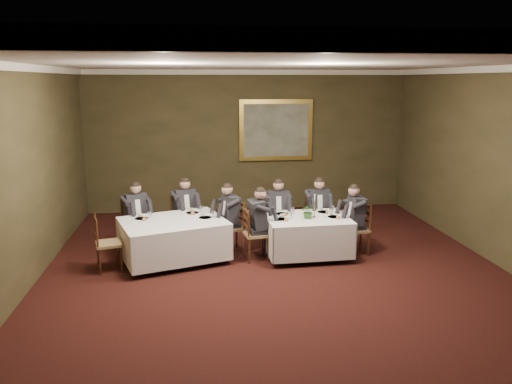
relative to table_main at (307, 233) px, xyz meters
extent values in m
plane|color=black|center=(-0.71, -1.30, -0.45)|extent=(10.00, 10.00, 0.00)
cube|color=silver|center=(-0.71, -1.30, 3.05)|extent=(8.00, 10.00, 0.10)
cube|color=#322F19|center=(-0.71, 3.70, 1.30)|extent=(8.00, 0.10, 3.50)
cube|color=#322F19|center=(-0.71, -6.30, 1.30)|extent=(8.00, 0.10, 3.50)
cube|color=#322F19|center=(-4.71, -1.30, 1.30)|extent=(0.10, 10.00, 3.50)
cube|color=white|center=(-0.71, 3.65, 2.99)|extent=(8.00, 0.10, 0.12)
cube|color=white|center=(-0.71, -6.25, 2.99)|extent=(8.00, 0.10, 0.12)
cube|color=white|center=(-4.66, -1.30, 2.99)|extent=(0.10, 10.00, 0.12)
cube|color=black|center=(0.00, 0.00, 0.28)|extent=(1.50, 1.14, 0.04)
cube|color=white|center=(0.00, 0.00, 0.31)|extent=(1.56, 1.21, 0.02)
cube|color=white|center=(0.00, 0.00, -0.02)|extent=(1.58, 1.23, 0.65)
cube|color=black|center=(-2.47, 0.09, 0.28)|extent=(2.06, 1.78, 0.04)
cube|color=white|center=(-2.47, 0.09, 0.31)|extent=(2.14, 1.85, 0.02)
cube|color=white|center=(-2.47, 0.09, -0.02)|extent=(2.16, 1.88, 0.65)
cube|color=olive|center=(-0.44, 0.77, 0.04)|extent=(0.45, 0.43, 0.05)
cube|color=black|center=(-0.44, 0.96, 0.28)|extent=(0.38, 0.04, 0.54)
cube|color=black|center=(-0.44, 0.77, 0.41)|extent=(0.43, 0.32, 0.55)
sphere|color=tan|center=(-0.44, 0.77, 0.79)|extent=(0.22, 0.22, 0.21)
cube|color=olive|center=(0.39, 0.79, 0.04)|extent=(0.48, 0.46, 0.05)
cube|color=black|center=(0.37, 0.98, 0.28)|extent=(0.38, 0.06, 0.54)
cube|color=black|center=(0.39, 0.79, 0.41)|extent=(0.45, 0.35, 0.55)
sphere|color=tan|center=(0.39, 0.79, 0.79)|extent=(0.23, 0.23, 0.21)
cube|color=olive|center=(-0.96, -0.03, 0.04)|extent=(0.48, 0.49, 0.05)
cube|color=black|center=(-1.15, -0.06, 0.28)|extent=(0.08, 0.38, 0.54)
cube|color=black|center=(-0.96, -0.03, 0.41)|extent=(0.37, 0.46, 0.55)
sphere|color=tan|center=(-0.96, -0.03, 0.79)|extent=(0.24, 0.24, 0.21)
cube|color=olive|center=(0.96, 0.03, 0.04)|extent=(0.45, 0.47, 0.05)
cube|color=black|center=(1.15, 0.04, 0.28)|extent=(0.05, 0.38, 0.54)
cube|color=black|center=(0.96, 0.03, 0.41)|extent=(0.34, 0.44, 0.55)
sphere|color=tan|center=(0.96, 0.03, 0.79)|extent=(0.22, 0.22, 0.21)
cube|color=olive|center=(-3.22, 0.82, 0.04)|extent=(0.59, 0.59, 0.05)
cube|color=black|center=(-3.32, 0.99, 0.28)|extent=(0.34, 0.22, 0.54)
cube|color=black|center=(-3.22, 0.82, 0.41)|extent=(0.52, 0.48, 0.55)
sphere|color=tan|center=(-3.22, 0.82, 0.79)|extent=(0.29, 0.29, 0.21)
cube|color=olive|center=(-2.29, 1.12, 0.04)|extent=(0.58, 0.57, 0.05)
cube|color=black|center=(-2.37, 1.29, 0.28)|extent=(0.36, 0.19, 0.54)
cube|color=black|center=(-2.29, 1.12, 0.41)|extent=(0.51, 0.46, 0.55)
sphere|color=tan|center=(-2.29, 1.12, 0.79)|extent=(0.28, 0.28, 0.21)
cube|color=olive|center=(-1.38, 0.44, 0.04)|extent=(0.53, 0.55, 0.05)
cube|color=black|center=(-1.20, 0.49, 0.28)|extent=(0.14, 0.37, 0.54)
cube|color=black|center=(-1.38, 0.44, 0.41)|extent=(0.42, 0.49, 0.55)
sphere|color=tan|center=(-1.38, 0.44, 0.79)|extent=(0.26, 0.26, 0.21)
cube|color=olive|center=(-3.57, -0.26, 0.04)|extent=(0.51, 0.53, 0.05)
cube|color=black|center=(-3.75, -0.30, 0.28)|extent=(0.12, 0.38, 0.54)
imported|color=#2D5926|center=(0.00, -0.08, 0.46)|extent=(0.27, 0.24, 0.29)
cylinder|color=#C4883C|center=(0.14, 0.02, 0.32)|extent=(0.06, 0.06, 0.02)
cylinder|color=#C4883C|center=(0.14, 0.02, 0.48)|extent=(0.01, 0.01, 0.30)
cylinder|color=white|center=(0.14, 0.02, 0.70)|extent=(0.02, 0.02, 0.13)
cylinder|color=white|center=(-0.42, 0.31, 0.32)|extent=(0.25, 0.25, 0.01)
cylinder|color=white|center=(-0.42, 0.46, 0.35)|extent=(0.08, 0.08, 0.05)
cylinder|color=white|center=(-0.25, 0.31, 0.39)|extent=(0.06, 0.06, 0.14)
cylinder|color=white|center=(-3.06, 0.30, 0.32)|extent=(0.25, 0.25, 0.01)
cylinder|color=white|center=(-3.06, 0.45, 0.35)|extent=(0.08, 0.08, 0.05)
cylinder|color=white|center=(-2.89, 0.30, 0.39)|extent=(0.06, 0.06, 0.14)
cube|color=#E9C755|center=(0.00, 3.64, 1.57)|extent=(1.85, 0.08, 1.52)
cube|color=#4F5237|center=(0.00, 3.60, 1.57)|extent=(1.63, 0.01, 1.30)
camera|label=1|loc=(-2.06, -8.74, 2.80)|focal=35.00mm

